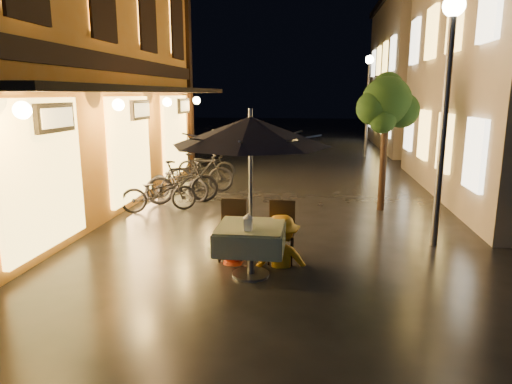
# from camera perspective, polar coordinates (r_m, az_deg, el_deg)

# --- Properties ---
(ground) EXTENTS (90.00, 90.00, 0.00)m
(ground) POSITION_cam_1_polar(r_m,az_deg,el_deg) (6.75, -0.37, -11.04)
(ground) COLOR black
(ground) RESTS_ON ground
(west_building) EXTENTS (5.90, 11.40, 7.40)m
(west_building) POSITION_cam_1_polar(r_m,az_deg,el_deg) (12.13, -26.49, 15.93)
(west_building) COLOR orange
(west_building) RESTS_ON ground
(east_building_far) EXTENTS (7.30, 10.30, 7.30)m
(east_building_far) POSITION_cam_1_polar(r_m,az_deg,el_deg) (25.06, 23.47, 13.50)
(east_building_far) COLOR #A39484
(east_building_far) RESTS_ON ground
(street_tree) EXTENTS (1.43, 1.20, 3.15)m
(street_tree) POSITION_cam_1_polar(r_m,az_deg,el_deg) (10.77, 16.07, 10.44)
(street_tree) COLOR black
(street_tree) RESTS_ON ground
(streetlamp_near) EXTENTS (0.36, 0.36, 4.23)m
(streetlamp_near) POSITION_cam_1_polar(r_m,az_deg,el_deg) (8.43, 22.85, 13.00)
(streetlamp_near) COLOR #59595E
(streetlamp_near) RESTS_ON ground
(streetlamp_far) EXTENTS (0.36, 0.36, 4.23)m
(streetlamp_far) POSITION_cam_1_polar(r_m,az_deg,el_deg) (20.26, 13.86, 12.57)
(streetlamp_far) COLOR #59595E
(streetlamp_far) RESTS_ON ground
(cafe_table) EXTENTS (0.99, 0.99, 0.78)m
(cafe_table) POSITION_cam_1_polar(r_m,az_deg,el_deg) (6.73, -0.66, -5.76)
(cafe_table) COLOR #59595E
(cafe_table) RESTS_ON ground
(patio_umbrella) EXTENTS (2.26, 2.26, 2.46)m
(patio_umbrella) POSITION_cam_1_polar(r_m,az_deg,el_deg) (6.43, -0.70, 7.59)
(patio_umbrella) COLOR #59595E
(patio_umbrella) RESTS_ON ground
(cafe_chair_left) EXTENTS (0.42, 0.42, 0.97)m
(cafe_chair_left) POSITION_cam_1_polar(r_m,az_deg,el_deg) (7.50, -2.90, -4.27)
(cafe_chair_left) COLOR black
(cafe_chair_left) RESTS_ON ground
(cafe_chair_right) EXTENTS (0.42, 0.42, 0.97)m
(cafe_chair_right) POSITION_cam_1_polar(r_m,az_deg,el_deg) (7.41, 3.22, -4.49)
(cafe_chair_right) COLOR black
(cafe_chair_right) RESTS_ON ground
(table_lantern) EXTENTS (0.16, 0.16, 0.25)m
(table_lantern) POSITION_cam_1_polar(r_m,az_deg,el_deg) (6.40, -0.99, -3.63)
(table_lantern) COLOR white
(table_lantern) RESTS_ON cafe_table
(person_orange) EXTENTS (0.79, 0.70, 1.36)m
(person_orange) POSITION_cam_1_polar(r_m,az_deg,el_deg) (7.29, -2.93, -3.61)
(person_orange) COLOR #DA431D
(person_orange) RESTS_ON ground
(person_yellow) EXTENTS (1.10, 0.73, 1.58)m
(person_yellow) POSITION_cam_1_polar(r_m,az_deg,el_deg) (7.12, 3.18, -3.07)
(person_yellow) COLOR orange
(person_yellow) RESTS_ON ground
(bicycle_0) EXTENTS (1.80, 1.24, 0.90)m
(bicycle_0) POSITION_cam_1_polar(r_m,az_deg,el_deg) (10.68, -12.04, -0.05)
(bicycle_0) COLOR black
(bicycle_0) RESTS_ON ground
(bicycle_1) EXTENTS (1.85, 1.15, 1.08)m
(bicycle_1) POSITION_cam_1_polar(r_m,az_deg,el_deg) (11.34, -9.25, 1.24)
(bicycle_1) COLOR black
(bicycle_1) RESTS_ON ground
(bicycle_2) EXTENTS (1.89, 1.17, 0.94)m
(bicycle_2) POSITION_cam_1_polar(r_m,az_deg,el_deg) (11.78, -9.63, 1.28)
(bicycle_2) COLOR black
(bicycle_2) RESTS_ON ground
(bicycle_3) EXTENTS (1.88, 0.92, 1.09)m
(bicycle_3) POSITION_cam_1_polar(r_m,az_deg,el_deg) (12.58, -6.99, 2.41)
(bicycle_3) COLOR black
(bicycle_3) RESTS_ON ground
(bicycle_4) EXTENTS (1.85, 0.70, 0.96)m
(bicycle_4) POSITION_cam_1_polar(r_m,az_deg,el_deg) (14.28, -6.24, 3.33)
(bicycle_4) COLOR black
(bicycle_4) RESTS_ON ground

